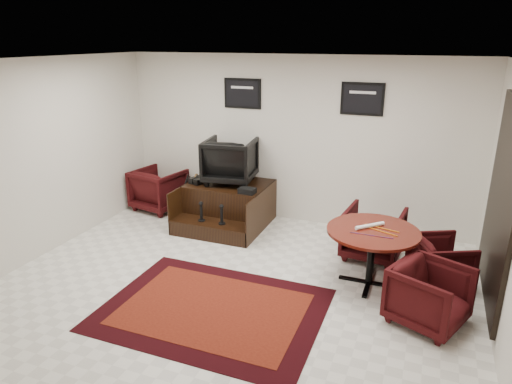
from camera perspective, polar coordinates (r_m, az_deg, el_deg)
ground at (r=6.02m, az=-2.81°, el=-11.67°), size 6.00×6.00×0.00m
room_shell at (r=5.30m, az=1.47°, el=4.99°), size 6.02×5.02×2.81m
area_rug at (r=5.58m, az=-5.43°, el=-14.36°), size 2.55×1.91×0.01m
shine_podium at (r=7.80m, az=-3.58°, el=-1.72°), size 1.36×1.40×0.70m
shine_chair at (r=7.68m, az=-3.25°, el=4.19°), size 0.91×0.86×0.83m
shoes_pair at (r=7.79m, az=-7.22°, el=1.47°), size 0.29×0.32×0.10m
polish_kit at (r=7.22m, az=-1.11°, el=0.17°), size 0.27×0.19×0.09m
umbrella_black at (r=8.04m, az=-9.16°, el=-0.44°), size 0.32×0.12×0.87m
umbrella_hooked at (r=8.10m, az=-8.90°, el=-0.50°), size 0.30×0.11×0.81m
armchair_side at (r=8.61m, az=-12.05°, el=0.59°), size 0.94×0.90×0.84m
meeting_table at (r=5.95m, az=14.38°, el=-5.41°), size 1.16×1.16×0.76m
table_chair_back at (r=6.80m, az=14.48°, el=-4.73°), size 0.86×0.82×0.81m
table_chair_window at (r=6.40m, az=22.12°, el=-7.74°), size 0.84×0.86×0.68m
table_chair_corner at (r=5.49m, az=20.90°, el=-11.68°), size 0.93×0.96×0.76m
paper_roll at (r=5.97m, az=14.04°, el=-4.11°), size 0.34×0.33×0.05m
table_clutter at (r=5.88m, az=15.06°, el=-4.75°), size 0.57×0.34×0.01m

